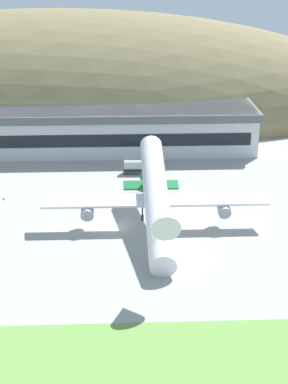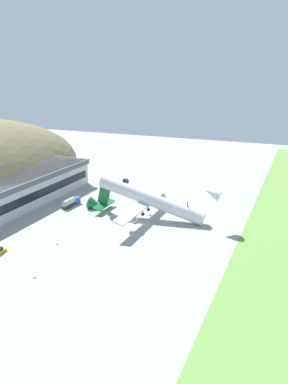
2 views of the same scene
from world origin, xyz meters
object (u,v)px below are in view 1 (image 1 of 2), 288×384
Objects in this scene: terminal_building at (54,126)px; cargo_airplane at (156,198)px; fuel_truck at (142,167)px; traffic_cone_1 at (4,198)px.

cargo_airplane is (21.95, -47.73, -0.18)m from terminal_building.
terminal_building reaches higher than fuel_truck.
terminal_building is 52.54m from cargo_airplane.
traffic_cone_1 is (-7.26, -32.94, -5.70)m from terminal_building.
fuel_truck is 14.84× the size of traffic_cone_1.
fuel_truck is at bearing 26.92° from traffic_cone_1.
terminal_building is 169.06× the size of traffic_cone_1.
fuel_truck is (-1.15, 29.04, -4.37)m from cargo_airplane.
terminal_building is 34.21m from traffic_cone_1.
fuel_truck is at bearing -41.94° from terminal_building.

